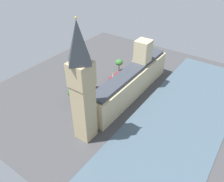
% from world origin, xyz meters
% --- Properties ---
extents(ground_plane, '(136.43, 136.43, 0.00)m').
position_xyz_m(ground_plane, '(0.00, 0.00, 0.00)').
color(ground_plane, '#424244').
extents(river_thames, '(40.77, 122.79, 0.25)m').
position_xyz_m(river_thames, '(-32.83, 0.00, 0.12)').
color(river_thames, '#475B6B').
rests_on(river_thames, ground).
extents(parliament_building, '(10.82, 64.69, 27.73)m').
position_xyz_m(parliament_building, '(-1.99, -1.59, 8.46)').
color(parliament_building, '#CCBA8E').
rests_on(parliament_building, ground).
extents(clock_tower, '(8.29, 8.29, 52.62)m').
position_xyz_m(clock_tower, '(-2.48, 38.20, 27.19)').
color(clock_tower, tan).
rests_on(clock_tower, ground).
extents(double_decker_bus_far_end, '(2.91, 10.57, 4.75)m').
position_xyz_m(double_decker_bus_far_end, '(11.64, -5.54, 2.63)').
color(double_decker_bus_far_end, '#B20C0F').
rests_on(double_decker_bus_far_end, ground).
extents(car_white_by_river_gate, '(2.09, 4.62, 1.74)m').
position_xyz_m(car_white_by_river_gate, '(13.18, 10.56, 0.89)').
color(car_white_by_river_gate, silver).
rests_on(car_white_by_river_gate, ground).
extents(car_yellow_cab_opposite_hall, '(2.19, 4.35, 1.74)m').
position_xyz_m(car_yellow_cab_opposite_hall, '(11.33, 16.50, 0.88)').
color(car_yellow_cab_opposite_hall, gold).
rests_on(car_yellow_cab_opposite_hall, ground).
extents(pedestrian_near_tower, '(0.65, 0.62, 1.54)m').
position_xyz_m(pedestrian_near_tower, '(5.81, 15.83, 0.69)').
color(pedestrian_near_tower, maroon).
rests_on(pedestrian_near_tower, ground).
extents(pedestrian_kerbside, '(0.56, 0.46, 1.49)m').
position_xyz_m(pedestrian_kerbside, '(5.07, -17.85, 0.67)').
color(pedestrian_kerbside, navy).
rests_on(pedestrian_kerbside, ground).
extents(plane_tree_midblock, '(4.77, 4.77, 8.28)m').
position_xyz_m(plane_tree_midblock, '(17.40, -17.91, 6.19)').
color(plane_tree_midblock, brown).
rests_on(plane_tree_midblock, ground).
extents(plane_tree_under_trees, '(6.05, 6.05, 9.69)m').
position_xyz_m(plane_tree_under_trees, '(18.02, 17.79, 7.08)').
color(plane_tree_under_trees, brown).
rests_on(plane_tree_under_trees, ground).
extents(plane_tree_trailing, '(6.31, 6.31, 9.52)m').
position_xyz_m(plane_tree_trailing, '(18.26, 9.34, 6.80)').
color(plane_tree_trailing, brown).
rests_on(plane_tree_trailing, ground).
extents(plane_tree_corner, '(5.82, 5.82, 9.00)m').
position_xyz_m(plane_tree_corner, '(18.06, 23.80, 6.49)').
color(plane_tree_corner, brown).
rests_on(plane_tree_corner, ground).
extents(street_lamp_leading, '(0.56, 0.56, 6.93)m').
position_xyz_m(street_lamp_leading, '(17.96, 15.75, 4.78)').
color(street_lamp_leading, black).
rests_on(street_lamp_leading, ground).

